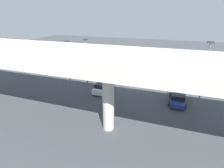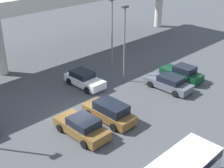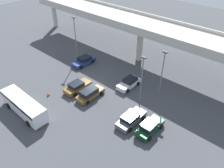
# 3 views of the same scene
# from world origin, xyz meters

# --- Properties ---
(ground_plane) EXTENTS (119.82, 119.82, 0.00)m
(ground_plane) POSITION_xyz_m (0.00, 0.00, 0.00)
(ground_plane) COLOR #424449
(highway_overpass) EXTENTS (57.11, 7.60, 8.35)m
(highway_overpass) POSITION_xyz_m (0.00, 13.37, 7.11)
(highway_overpass) COLOR #BCB7AD
(highway_overpass) RESTS_ON ground_plane
(parked_car_0) EXTENTS (2.18, 4.78, 1.50)m
(parked_car_0) POSITION_xyz_m (-6.97, 4.63, 0.70)
(parked_car_0) COLOR navy
(parked_car_0) RESTS_ON ground_plane
(parked_car_1) EXTENTS (2.20, 4.71, 1.53)m
(parked_car_1) POSITION_xyz_m (-1.35, -1.91, 0.71)
(parked_car_1) COLOR brown
(parked_car_1) RESTS_ON ground_plane
(parked_car_2) EXTENTS (2.07, 4.77, 1.63)m
(parked_car_2) POSITION_xyz_m (1.62, -1.87, 0.78)
(parked_car_2) COLOR brown
(parked_car_2) RESTS_ON ground_plane
(parked_car_3) EXTENTS (2.07, 4.52, 1.51)m
(parked_car_3) POSITION_xyz_m (4.35, 4.57, 0.72)
(parked_car_3) COLOR silver
(parked_car_3) RESTS_ON ground_plane
(parked_car_4) EXTENTS (2.13, 4.83, 1.45)m
(parked_car_4) POSITION_xyz_m (9.79, -1.91, 0.68)
(parked_car_4) COLOR #515660
(parked_car_4) RESTS_ON ground_plane
(parked_car_5) EXTENTS (2.05, 4.47, 1.59)m
(parked_car_5) POSITION_xyz_m (12.60, -1.58, 0.73)
(parked_car_5) COLOR #0C381E
(parked_car_5) RESTS_ON ground_plane
(shuttle_bus) EXTENTS (8.82, 2.57, 2.44)m
(shuttle_bus) POSITION_xyz_m (-2.89, -10.56, 1.46)
(shuttle_bus) COLOR silver
(shuttle_bus) RESTS_ON ground_plane
(lamp_post_near_aisle) EXTENTS (0.70, 0.35, 7.91)m
(lamp_post_near_aisle) POSITION_xyz_m (9.49, 5.73, 4.64)
(lamp_post_near_aisle) COLOR slate
(lamp_post_near_aisle) RESTS_ON ground_plane
(lamp_post_mid_lot) EXTENTS (0.70, 0.35, 7.83)m
(lamp_post_mid_lot) POSITION_xyz_m (8.05, 2.55, 4.60)
(lamp_post_mid_lot) COLOR slate
(lamp_post_mid_lot) RESTS_ON ground_plane
(lamp_post_by_overpass) EXTENTS (0.70, 0.35, 8.67)m
(lamp_post_by_overpass) POSITION_xyz_m (-9.55, 5.17, 5.03)
(lamp_post_by_overpass) COLOR slate
(lamp_post_by_overpass) RESTS_ON ground_plane
(tree_front_left) EXTENTS (2.59, 2.59, 4.26)m
(tree_front_left) POSITION_xyz_m (13.74, -12.98, 2.96)
(tree_front_left) COLOR brown
(tree_front_left) RESTS_ON ground_plane
(traffic_cone) EXTENTS (0.44, 0.44, 0.70)m
(traffic_cone) POSITION_xyz_m (-3.74, -6.07, 0.33)
(traffic_cone) COLOR black
(traffic_cone) RESTS_ON ground_plane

